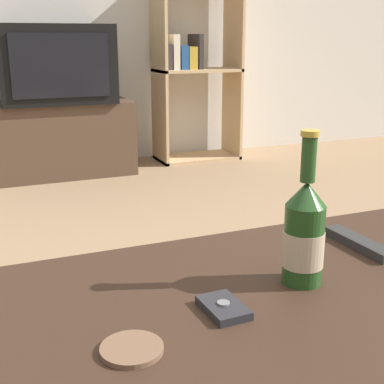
{
  "coord_description": "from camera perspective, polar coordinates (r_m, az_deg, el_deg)",
  "views": [
    {
      "loc": [
        -0.38,
        -0.62,
        0.84
      ],
      "look_at": [
        0.06,
        0.42,
        0.51
      ],
      "focal_mm": 50.0,
      "sensor_mm": 36.0,
      "label": 1
    }
  ],
  "objects": [
    {
      "name": "coffee_table",
      "position": [
        0.87,
        7.56,
        -17.18
      ],
      "size": [
        1.38,
        0.8,
        0.41
      ],
      "color": "#332116",
      "rests_on": "ground_plane"
    },
    {
      "name": "tv_stand",
      "position": [
        3.45,
        -13.99,
        5.56
      ],
      "size": [
        0.89,
        0.43,
        0.46
      ],
      "color": "#4C3828",
      "rests_on": "ground_plane"
    },
    {
      "name": "television",
      "position": [
        3.4,
        -14.51,
        13.11
      ],
      "size": [
        0.67,
        0.49,
        0.45
      ],
      "color": "black",
      "rests_on": "tv_stand"
    },
    {
      "name": "bookshelf",
      "position": [
        3.73,
        0.1,
        13.25
      ],
      "size": [
        0.57,
        0.3,
        1.24
      ],
      "color": "tan",
      "rests_on": "ground_plane"
    },
    {
      "name": "beer_bottle",
      "position": [
        0.97,
        11.86,
        -4.38
      ],
      "size": [
        0.07,
        0.07,
        0.28
      ],
      "color": "#1E4219",
      "rests_on": "coffee_table"
    },
    {
      "name": "cell_phone",
      "position": [
        0.89,
        3.37,
        -12.21
      ],
      "size": [
        0.06,
        0.09,
        0.02
      ],
      "rotation": [
        0.0,
        0.0,
        0.04
      ],
      "color": "#232328",
      "rests_on": "coffee_table"
    },
    {
      "name": "remote_control",
      "position": [
        1.19,
        17.37,
        -5.22
      ],
      "size": [
        0.04,
        0.19,
        0.02
      ],
      "rotation": [
        0.0,
        0.0,
        0.03
      ],
      "color": "#282828",
      "rests_on": "coffee_table"
    },
    {
      "name": "coaster",
      "position": [
        0.79,
        -6.44,
        -16.3
      ],
      "size": [
        0.09,
        0.09,
        0.01
      ],
      "color": "brown",
      "rests_on": "coffee_table"
    }
  ]
}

